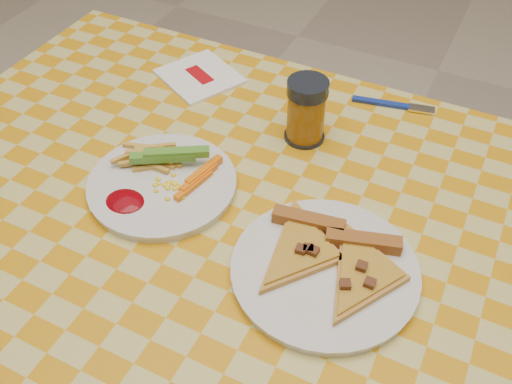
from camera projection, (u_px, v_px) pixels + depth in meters
table at (262, 268)px, 0.87m from camera, size 1.28×0.88×0.76m
plate_left at (163, 185)px, 0.88m from camera, size 0.27×0.27×0.01m
plate_right at (324, 271)px, 0.77m from camera, size 0.26×0.26×0.01m
fries_veggies at (162, 169)px, 0.88m from camera, size 0.18×0.17×0.04m
pizza_slices at (331, 257)px, 0.77m from camera, size 0.25×0.23×0.02m
drink_glass at (306, 111)px, 0.94m from camera, size 0.07×0.07×0.11m
napkin at (200, 76)px, 1.10m from camera, size 0.18×0.18×0.01m
fork at (394, 105)px, 1.04m from camera, size 0.15×0.04×0.01m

